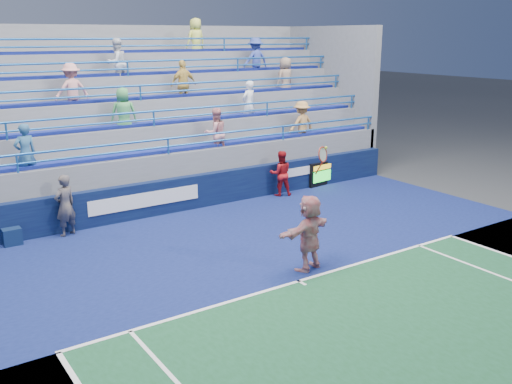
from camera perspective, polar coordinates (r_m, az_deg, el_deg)
ground at (r=13.30m, az=4.31°, el=-8.96°), size 120.00×120.00×0.00m
sponsor_wall at (r=18.34m, az=-8.29°, el=-0.33°), size 18.00×0.32×1.10m
bleacher_stand at (r=21.49m, az=-12.83°, el=4.50°), size 18.00×5.60×6.13m
serve_speed_board at (r=21.53m, az=6.64°, el=1.84°), size 1.32×0.31×0.91m
judge_chair at (r=16.79m, az=-23.27°, el=-3.95°), size 0.48×0.48×0.85m
tennis_player at (r=13.67m, az=5.34°, el=-4.06°), size 1.81×0.94×2.99m
line_judge at (r=16.77m, az=-18.55°, el=-1.30°), size 0.76×0.63×1.77m
ball_girl at (r=19.96m, az=2.49°, el=1.86°), size 0.96×0.87×1.60m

